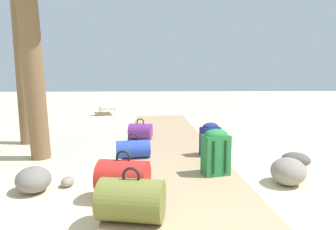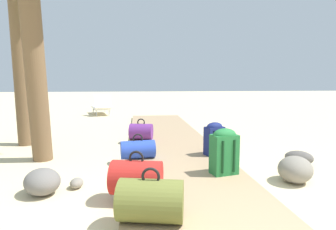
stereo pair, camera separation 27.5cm
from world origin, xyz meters
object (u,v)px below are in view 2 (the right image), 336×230
Objects in this scene: duffel_bag_red at (137,178)px; duffel_bag_olive at (151,200)px; backpack_navy at (214,138)px; duffel_bag_blue at (138,149)px; duffel_bag_purple at (141,132)px; backpack_green at (224,150)px; lounge_chair at (101,106)px.

duffel_bag_red reaches higher than duffel_bag_olive.
backpack_navy is at bearing 49.39° from duffel_bag_red.
duffel_bag_blue is at bearing -176.97° from backpack_navy.
duffel_bag_purple is at bearing 87.13° from duffel_bag_blue.
backpack_green is 1.28m from duffel_bag_red.
backpack_navy is 1.27m from duffel_bag_blue.
backpack_green is 1.11× the size of backpack_navy.
duffel_bag_olive is at bearing -86.88° from duffel_bag_blue.
duffel_bag_olive is 0.38× the size of lounge_chair.
lounge_chair is (-1.39, 8.07, 0.06)m from duffel_bag_red.
duffel_bag_red reaches higher than duffel_bag_purple.
duffel_bag_purple reaches higher than duffel_bag_blue.
backpack_green reaches higher than duffel_bag_red.
lounge_chair is at bearing 105.81° from duffel_bag_purple.
duffel_bag_purple is at bearing 88.25° from duffel_bag_red.
duffel_bag_red is at bearing -91.75° from duffel_bag_purple.
duffel_bag_olive reaches higher than duffel_bag_purple.
lounge_chair reaches higher than duffel_bag_red.
backpack_navy is at bearing 3.03° from duffel_bag_blue.
backpack_navy is at bearing -67.93° from lounge_chair.
duffel_bag_purple is 0.87× the size of backpack_green.
duffel_bag_red is at bearing -130.61° from backpack_navy.
duffel_bag_olive is (0.11, -2.01, 0.04)m from duffel_bag_blue.
duffel_bag_olive is at bearing -77.87° from duffel_bag_red.
lounge_chair reaches higher than backpack_navy.
duffel_bag_purple is at bearing 131.22° from backpack_navy.
duffel_bag_blue is at bearing 142.52° from backpack_green.
duffel_bag_purple is 0.96× the size of backpack_navy.
lounge_chair is (-2.54, 7.52, -0.07)m from backpack_green.
lounge_chair is at bearing 112.07° from backpack_navy.
lounge_chair reaches higher than duffel_bag_purple.
duffel_bag_olive is (0.13, -0.58, -0.00)m from duffel_bag_red.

